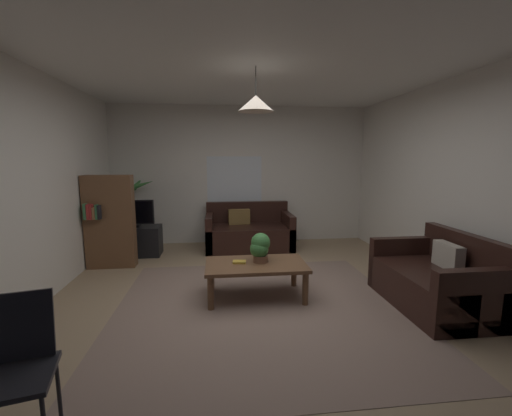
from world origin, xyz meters
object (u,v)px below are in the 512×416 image
(remote_on_table_0, at_px, (261,261))
(potted_plant_on_table, at_px, (260,247))
(couch_under_window, at_px, (249,233))
(pendant_lamp, at_px, (256,103))
(folding_chair, at_px, (16,363))
(couch_right_side, at_px, (436,282))
(tv, at_px, (132,213))
(tv_stand, at_px, (134,241))
(bookshelf_corner, at_px, (109,221))
(book_on_table_0, at_px, (239,262))
(potted_palm_corner, at_px, (133,216))
(coffee_table, at_px, (256,268))

(remote_on_table_0, relative_size, potted_plant_on_table, 0.46)
(couch_under_window, xyz_separation_m, pendant_lamp, (-0.12, -2.20, 1.97))
(potted_plant_on_table, distance_m, folding_chair, 2.54)
(couch_right_side, xyz_separation_m, tv, (-3.84, 2.39, 0.46))
(remote_on_table_0, bearing_deg, couch_under_window, -179.96)
(couch_right_side, distance_m, tv, 4.55)
(tv_stand, relative_size, folding_chair, 1.03)
(bookshelf_corner, bearing_deg, tv_stand, 72.48)
(book_on_table_0, xyz_separation_m, potted_plant_on_table, (0.25, 0.03, 0.17))
(potted_palm_corner, xyz_separation_m, pendant_lamp, (1.98, -2.44, 1.65))
(coffee_table, xyz_separation_m, potted_plant_on_table, (0.06, 0.06, 0.24))
(remote_on_table_0, xyz_separation_m, folding_chair, (-1.65, -1.93, 0.08))
(book_on_table_0, xyz_separation_m, remote_on_table_0, (0.27, 0.02, -0.00))
(tv_stand, xyz_separation_m, pendant_lamp, (1.87, -1.94, 1.99))
(coffee_table, relative_size, tv, 1.64)
(pendant_lamp, bearing_deg, folding_chair, -130.01)
(bookshelf_corner, relative_size, pendant_lamp, 2.92)
(book_on_table_0, height_order, potted_plant_on_table, potted_plant_on_table)
(couch_under_window, bearing_deg, tv_stand, -172.72)
(remote_on_table_0, height_order, potted_plant_on_table, potted_plant_on_table)
(couch_right_side, bearing_deg, couch_under_window, -145.32)
(tv, xyz_separation_m, pendant_lamp, (1.87, -1.92, 1.51))
(couch_right_side, bearing_deg, remote_on_table_0, -105.37)
(tv_stand, distance_m, bookshelf_corner, 0.77)
(book_on_table_0, height_order, folding_chair, folding_chair)
(couch_under_window, height_order, coffee_table, couch_under_window)
(book_on_table_0, height_order, pendant_lamp, pendant_lamp)
(coffee_table, bearing_deg, remote_on_table_0, 33.45)
(coffee_table, xyz_separation_m, potted_palm_corner, (-1.98, 2.44, 0.23))
(couch_under_window, distance_m, book_on_table_0, 2.19)
(bookshelf_corner, bearing_deg, remote_on_table_0, -31.52)
(book_on_table_0, xyz_separation_m, folding_chair, (-1.38, -1.91, 0.08))
(coffee_table, height_order, bookshelf_corner, bookshelf_corner)
(folding_chair, bearing_deg, bookshelf_corner, 98.43)
(couch_under_window, xyz_separation_m, folding_chair, (-1.70, -4.07, 0.23))
(couch_under_window, bearing_deg, book_on_table_0, -98.26)
(coffee_table, height_order, remote_on_table_0, remote_on_table_0)
(couch_under_window, relative_size, book_on_table_0, 10.22)
(potted_plant_on_table, xyz_separation_m, tv, (-1.93, 1.86, 0.13))
(book_on_table_0, relative_size, potted_plant_on_table, 0.44)
(couch_under_window, height_order, tv, tv)
(coffee_table, relative_size, potted_palm_corner, 0.84)
(book_on_table_0, distance_m, pendant_lamp, 1.82)
(couch_right_side, xyz_separation_m, bookshelf_corner, (-4.02, 1.83, 0.43))
(coffee_table, xyz_separation_m, pendant_lamp, (-0.00, 0.00, 1.88))
(couch_right_side, xyz_separation_m, folding_chair, (-3.55, -1.41, 0.23))
(tv_stand, bearing_deg, pendant_lamp, -46.08)
(tv, distance_m, potted_palm_corner, 0.55)
(tv, relative_size, bookshelf_corner, 0.51)
(couch_right_side, xyz_separation_m, coffee_table, (-1.97, 0.47, 0.08))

